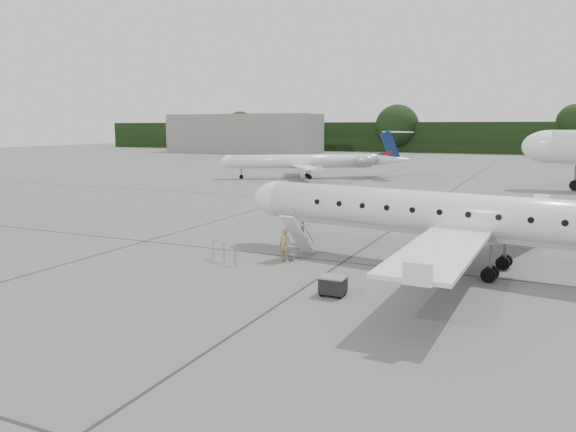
% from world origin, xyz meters
% --- Properties ---
extents(ground, '(320.00, 320.00, 0.00)m').
position_xyz_m(ground, '(0.00, 0.00, 0.00)').
color(ground, slate).
rests_on(ground, ground).
extents(treeline, '(260.00, 4.00, 8.00)m').
position_xyz_m(treeline, '(0.00, 130.00, 4.00)').
color(treeline, black).
rests_on(treeline, ground).
extents(terminal_building, '(40.00, 14.00, 10.00)m').
position_xyz_m(terminal_building, '(-70.00, 110.00, 5.00)').
color(terminal_building, slate).
rests_on(terminal_building, ground).
extents(main_regional_jet, '(31.88, 25.11, 7.44)m').
position_xyz_m(main_regional_jet, '(0.58, 6.08, 3.72)').
color(main_regional_jet, silver).
rests_on(main_regional_jet, ground).
extents(airstair, '(1.17, 2.23, 2.33)m').
position_xyz_m(airstair, '(-8.36, 5.30, 1.17)').
color(airstair, silver).
rests_on(airstair, ground).
extents(passenger, '(0.65, 0.44, 1.71)m').
position_xyz_m(passenger, '(-8.55, 4.10, 0.86)').
color(passenger, '#907D4E').
rests_on(passenger, ground).
extents(safety_railing, '(1.97, 1.12, 1.00)m').
position_xyz_m(safety_railing, '(-11.30, 2.66, 0.50)').
color(safety_railing, gray).
rests_on(safety_railing, ground).
extents(baggage_cart, '(1.02, 0.83, 0.88)m').
position_xyz_m(baggage_cart, '(-4.24, -0.43, 0.44)').
color(baggage_cart, black).
rests_on(baggage_cart, ground).
extents(bg_regional_left, '(29.54, 27.16, 6.32)m').
position_xyz_m(bg_regional_left, '(-26.28, 47.37, 3.16)').
color(bg_regional_left, silver).
rests_on(bg_regional_left, ground).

